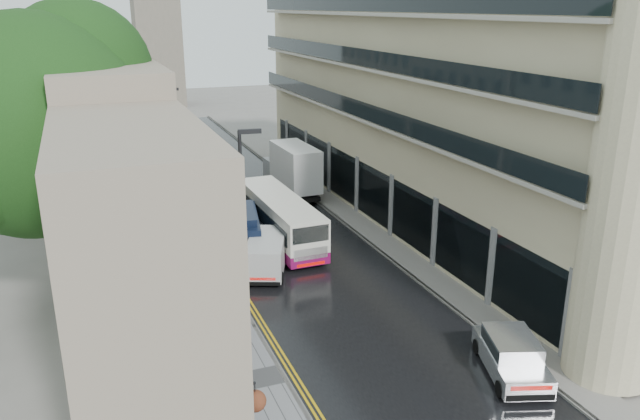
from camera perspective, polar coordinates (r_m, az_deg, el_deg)
road at (r=40.27m, az=-4.54°, el=-1.44°), size 9.00×85.00×0.02m
left_sidewalk at (r=39.11m, az=-12.77°, el=-2.38°), size 2.70×85.00×0.12m
right_sidewalk at (r=42.01m, az=2.53°, el=-0.48°), size 1.80×85.00×0.12m
old_shop_row at (r=39.64m, az=-19.11°, el=6.29°), size 4.50×56.00×12.00m
modern_block at (r=41.24m, az=9.84°, el=8.86°), size 8.00×40.00×14.00m
tree_near at (r=29.70m, az=-24.17°, el=3.84°), size 10.56×10.56×13.89m
tree_far at (r=42.56m, az=-23.06°, el=6.92°), size 9.24×9.24×12.46m
cream_bus at (r=34.49m, az=-3.81°, el=-2.41°), size 2.50×10.05×2.73m
white_lorry at (r=44.42m, az=-3.04°, el=3.10°), size 2.39×7.42×3.87m
silver_hatchback at (r=24.03m, az=16.30°, el=-14.47°), size 3.12×4.60×1.59m
white_van at (r=31.79m, az=-6.70°, el=-5.09°), size 3.33×4.69×1.95m
navy_van at (r=33.91m, az=-8.92°, el=-2.97°), size 3.16×5.66×2.73m
pedestrian at (r=33.76m, az=-12.06°, el=-4.04°), size 0.62×0.42×1.67m
lamp_post_near at (r=26.87m, az=-7.04°, el=-1.76°), size 0.98×0.33×8.54m
lamp_post_far at (r=44.53m, az=-13.55°, el=5.57°), size 0.92×0.28×8.07m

